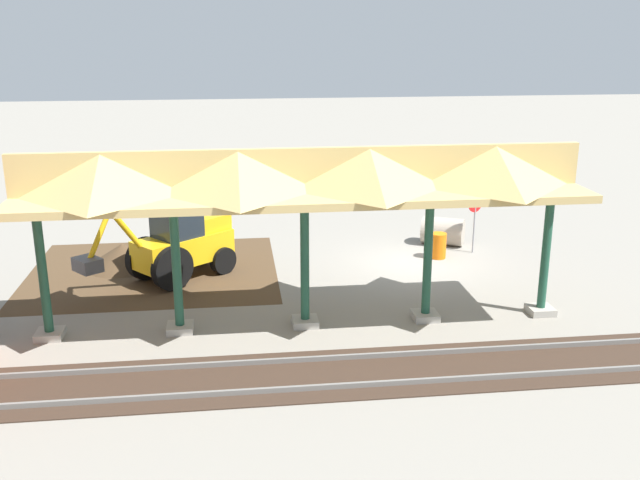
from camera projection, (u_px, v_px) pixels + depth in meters
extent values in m
plane|color=gray|center=(415.00, 263.00, 24.68)|extent=(120.00, 120.00, 0.00)
cube|color=#4C3823|center=(154.00, 271.00, 23.86)|extent=(8.16, 7.00, 0.01)
cube|color=#9E998E|center=(540.00, 310.00, 20.33)|extent=(0.70, 0.70, 0.20)
cylinder|color=#1E4C38|center=(546.00, 253.00, 19.84)|extent=(0.24, 0.24, 3.60)
cube|color=#9E998E|center=(425.00, 316.00, 19.93)|extent=(0.70, 0.70, 0.20)
cylinder|color=#1E4C38|center=(428.00, 258.00, 19.44)|extent=(0.24, 0.24, 3.60)
cube|color=#9E998E|center=(305.00, 322.00, 19.53)|extent=(0.70, 0.70, 0.20)
cylinder|color=#1E4C38|center=(305.00, 263.00, 19.04)|extent=(0.24, 0.24, 3.60)
cube|color=#9E998E|center=(180.00, 328.00, 19.13)|extent=(0.70, 0.70, 0.20)
cylinder|color=#1E4C38|center=(177.00, 268.00, 18.64)|extent=(0.24, 0.24, 3.60)
cube|color=#9E998E|center=(50.00, 334.00, 18.72)|extent=(0.70, 0.70, 0.20)
cylinder|color=#1E4C38|center=(43.00, 273.00, 18.24)|extent=(0.24, 0.24, 3.60)
cube|color=tan|center=(304.00, 194.00, 18.49)|extent=(14.72, 3.20, 0.20)
cube|color=tan|center=(304.00, 169.00, 18.31)|extent=(14.72, 0.20, 1.10)
pyramid|color=tan|center=(494.00, 165.00, 18.91)|extent=(3.04, 3.20, 1.10)
pyramid|color=tan|center=(369.00, 167.00, 18.51)|extent=(3.04, 3.20, 1.10)
pyramid|color=tan|center=(238.00, 171.00, 18.11)|extent=(3.04, 3.20, 1.10)
pyramid|color=tan|center=(102.00, 174.00, 17.71)|extent=(3.04, 3.20, 1.10)
cube|color=slate|center=(486.00, 350.00, 17.89)|extent=(60.00, 0.08, 0.15)
cube|color=slate|center=(507.00, 376.00, 16.53)|extent=(60.00, 0.08, 0.15)
cube|color=#38281E|center=(496.00, 365.00, 17.23)|extent=(60.00, 2.58, 0.03)
cylinder|color=gray|center=(474.00, 225.00, 25.57)|extent=(0.06, 0.06, 2.08)
cylinder|color=red|center=(476.00, 202.00, 25.33)|extent=(0.67, 0.41, 0.76)
cube|color=#EAB214|center=(184.00, 249.00, 23.07)|extent=(3.30, 3.04, 0.90)
cube|color=#1E262D|center=(176.00, 215.00, 22.60)|extent=(1.75, 1.73, 1.40)
cube|color=#EAB214|center=(208.00, 222.00, 23.58)|extent=(1.58, 1.58, 0.50)
cylinder|color=black|center=(146.00, 258.00, 22.95)|extent=(1.27, 1.12, 1.40)
cylinder|color=black|center=(172.00, 268.00, 22.01)|extent=(1.27, 1.12, 1.40)
cylinder|color=black|center=(199.00, 252.00, 24.40)|extent=(0.89, 0.80, 0.90)
cylinder|color=black|center=(223.00, 260.00, 23.55)|extent=(0.89, 0.80, 0.90)
cylinder|color=#EAB214|center=(125.00, 228.00, 21.32)|extent=(0.94, 0.82, 1.41)
cylinder|color=#EAB214|center=(99.00, 237.00, 20.72)|extent=(0.87, 0.76, 1.56)
cube|color=#47474C|center=(88.00, 265.00, 20.64)|extent=(0.97, 1.00, 0.40)
cone|color=#4C3823|center=(124.00, 266.00, 24.38)|extent=(5.09, 5.09, 1.59)
cylinder|color=#9E9384|center=(443.00, 231.00, 26.69)|extent=(1.82, 1.60, 1.03)
cylinder|color=black|center=(423.00, 229.00, 26.93)|extent=(0.31, 0.61, 0.67)
cylinder|color=orange|center=(438.00, 246.00, 25.14)|extent=(0.56, 0.56, 0.90)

